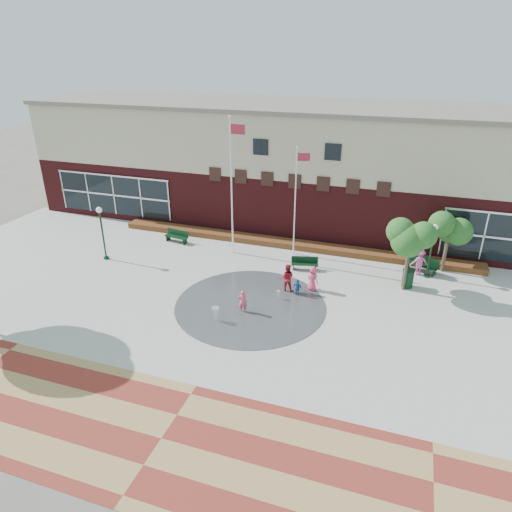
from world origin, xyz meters
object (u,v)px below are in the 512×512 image
(flagpole_left, at_px, (232,181))
(trash_can, at_px, (408,278))
(bench_left, at_px, (177,239))
(flagpole_right, at_px, (296,196))
(child_splash, at_px, (243,301))

(flagpole_left, xyz_separation_m, trash_can, (11.61, -1.30, -4.58))
(bench_left, distance_m, trash_can, 16.35)
(trash_can, bearing_deg, bench_left, 173.95)
(flagpole_right, relative_size, bench_left, 3.94)
(flagpole_left, distance_m, trash_can, 12.55)
(flagpole_right, relative_size, trash_can, 6.49)
(flagpole_left, xyz_separation_m, child_splash, (3.26, -7.05, -4.51))
(flagpole_right, bearing_deg, child_splash, -113.31)
(bench_left, relative_size, child_splash, 1.45)
(flagpole_left, bearing_deg, bench_left, 178.43)
(flagpole_left, height_order, bench_left, flagpole_left)
(flagpole_right, distance_m, bench_left, 9.52)
(flagpole_left, height_order, flagpole_right, flagpole_left)
(bench_left, xyz_separation_m, child_splash, (7.90, -7.47, 0.35))
(flagpole_right, xyz_separation_m, child_splash, (-0.78, -8.19, -3.51))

